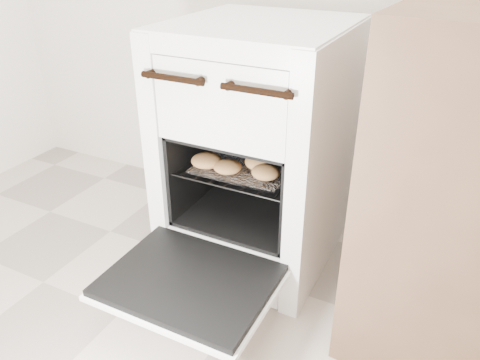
% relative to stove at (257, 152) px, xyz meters
% --- Properties ---
extents(stove, '(0.54, 0.60, 0.83)m').
position_rel_stove_xyz_m(stove, '(0.00, 0.00, 0.00)').
color(stove, white).
rests_on(stove, ground).
extents(oven_door, '(0.48, 0.38, 0.03)m').
position_rel_stove_xyz_m(oven_door, '(0.00, -0.45, -0.22)').
color(oven_door, black).
rests_on(oven_door, stove).
extents(oven_rack, '(0.39, 0.38, 0.01)m').
position_rel_stove_xyz_m(oven_rack, '(0.00, -0.06, -0.02)').
color(oven_rack, black).
rests_on(oven_rack, stove).
extents(foil_sheet, '(0.31, 0.27, 0.01)m').
position_rel_stove_xyz_m(foil_sheet, '(0.00, -0.08, -0.01)').
color(foil_sheet, white).
rests_on(foil_sheet, oven_rack).
extents(baked_rolls, '(0.32, 0.27, 0.05)m').
position_rel_stove_xyz_m(baked_rolls, '(0.01, -0.10, 0.01)').
color(baked_rolls, tan).
rests_on(baked_rolls, foil_sheet).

